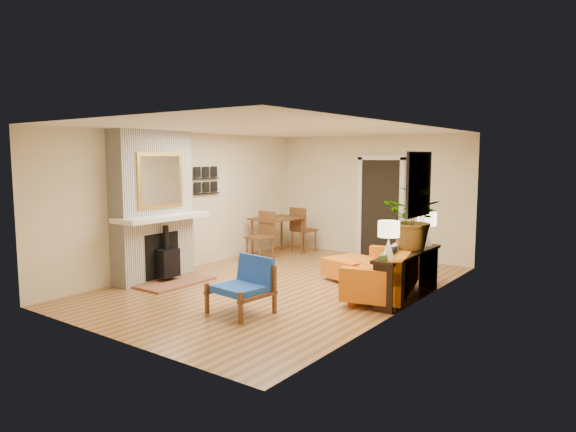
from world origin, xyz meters
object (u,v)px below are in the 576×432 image
object	(u,v)px
lamp_near	(389,236)
console_table	(408,262)
lamp_far	(427,225)
sofa	(389,272)
ottoman	(352,268)
dining_table	(280,225)
houseplant	(415,218)
blue_chair	(246,282)

from	to	relation	value
lamp_near	console_table	bearing A→B (deg)	90.00
lamp_far	sofa	bearing A→B (deg)	-118.22
sofa	console_table	bearing A→B (deg)	-13.74
sofa	console_table	distance (m)	0.42
lamp_near	sofa	bearing A→B (deg)	113.43
lamp_far	console_table	bearing A→B (deg)	-90.00
ottoman	lamp_far	bearing A→B (deg)	8.07
sofa	lamp_near	bearing A→B (deg)	-66.57
dining_table	lamp_far	size ratio (longest dim) A/B	3.55
sofa	dining_table	world-z (taller)	dining_table
lamp_far	houseplant	distance (m)	0.51
console_table	lamp_near	world-z (taller)	lamp_near
sofa	ottoman	xyz separation A→B (m)	(-0.92, 0.46, -0.13)
blue_chair	console_table	world-z (taller)	blue_chair
sofa	blue_chair	world-z (taller)	sofa
sofa	dining_table	xyz separation A→B (m)	(-3.30, 1.53, 0.31)
ottoman	lamp_far	size ratio (longest dim) A/B	1.76
blue_chair	houseplant	xyz separation A→B (m)	(1.55, 2.15, 0.80)
console_table	houseplant	bearing A→B (deg)	92.47
dining_table	lamp_far	xyz separation A→B (m)	(3.64, -0.89, 0.40)
lamp_near	lamp_far	xyz separation A→B (m)	(0.00, 1.43, 0.00)
lamp_near	houseplant	bearing A→B (deg)	90.61
houseplant	dining_table	bearing A→B (deg)	159.14
sofa	console_table	size ratio (longest dim) A/B	1.19
blue_chair	lamp_far	world-z (taller)	lamp_far
ottoman	dining_table	world-z (taller)	dining_table
blue_chair	lamp_near	xyz separation A→B (m)	(1.56, 1.22, 0.65)
sofa	blue_chair	xyz separation A→B (m)	(-1.22, -2.01, 0.06)
dining_table	houseplant	size ratio (longest dim) A/B	1.96
blue_chair	lamp_far	distance (m)	3.14
lamp_near	lamp_far	size ratio (longest dim) A/B	1.00
blue_chair	houseplant	size ratio (longest dim) A/B	0.83
ottoman	dining_table	xyz separation A→B (m)	(-2.37, 1.07, 0.44)
sofa	lamp_far	world-z (taller)	lamp_far
ottoman	console_table	bearing A→B (deg)	-23.19
lamp_far	houseplant	bearing A→B (deg)	-91.17
sofa	dining_table	bearing A→B (deg)	155.10
dining_table	houseplant	world-z (taller)	houseplant
console_table	lamp_far	size ratio (longest dim) A/B	3.43
sofa	lamp_near	xyz separation A→B (m)	(0.34, -0.79, 0.71)
console_table	lamp_near	xyz separation A→B (m)	(0.00, -0.71, 0.49)
ottoman	console_table	xyz separation A→B (m)	(1.26, -0.54, 0.35)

